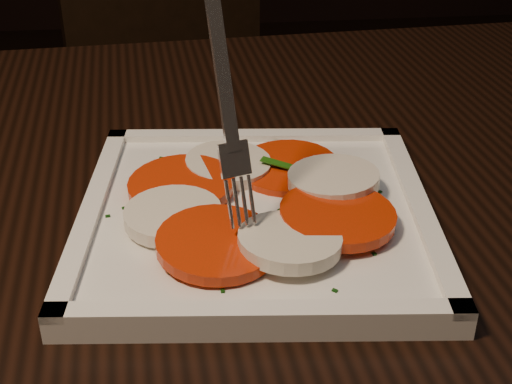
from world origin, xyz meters
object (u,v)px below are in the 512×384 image
(table, at_px, (340,272))
(fork, at_px, (220,83))
(plate, at_px, (256,218))
(chair, at_px, (182,71))

(table, bearing_deg, fork, -143.47)
(plate, bearing_deg, chair, 93.07)
(plate, xyz_separation_m, fork, (-0.03, -0.02, 0.12))
(chair, relative_size, plate, 3.56)
(table, xyz_separation_m, fork, (-0.11, -0.08, 0.22))
(plate, height_order, fork, fork)
(chair, height_order, plate, chair)
(fork, bearing_deg, plate, 13.71)
(table, xyz_separation_m, plate, (-0.09, -0.07, 0.11))
(table, relative_size, fork, 6.95)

